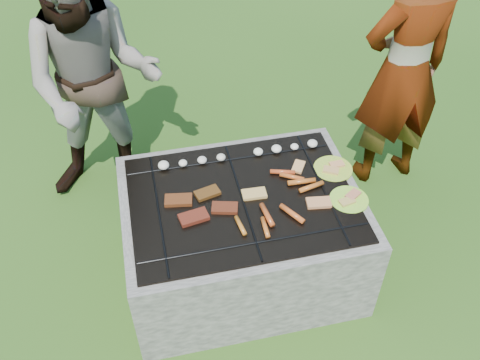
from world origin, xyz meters
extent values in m
plane|color=#1E4411|center=(0.00, 0.00, 0.00)|extent=(60.00, 60.00, 0.00)
cube|color=gray|center=(0.00, 0.41, 0.30)|extent=(1.30, 0.18, 0.60)
cube|color=#A8A095|center=(0.00, -0.41, 0.30)|extent=(1.30, 0.18, 0.60)
cube|color=#A89F95|center=(-0.56, 0.00, 0.30)|extent=(0.18, 0.64, 0.60)
cube|color=#9F968D|center=(0.56, 0.00, 0.30)|extent=(0.18, 0.64, 0.60)
cube|color=black|center=(0.00, 0.00, 0.24)|extent=(0.94, 0.64, 0.48)
sphere|color=#FF5914|center=(0.00, 0.00, 0.46)|extent=(0.10, 0.10, 0.10)
cube|color=black|center=(0.00, 0.00, 0.61)|extent=(1.20, 0.90, 0.01)
cylinder|color=black|center=(-0.45, 0.00, 0.61)|extent=(0.01, 0.88, 0.01)
cylinder|color=black|center=(0.00, 0.00, 0.61)|extent=(0.01, 0.88, 0.01)
cylinder|color=black|center=(0.45, 0.00, 0.61)|extent=(0.01, 0.88, 0.01)
cylinder|color=black|center=(0.00, -0.32, 0.61)|extent=(1.18, 0.01, 0.01)
cylinder|color=black|center=(0.00, 0.32, 0.61)|extent=(1.18, 0.01, 0.01)
ellipsoid|color=#E9E5C6|center=(-0.38, 0.33, 0.63)|extent=(0.06, 0.06, 0.04)
ellipsoid|color=#F0E6CB|center=(-0.27, 0.33, 0.63)|extent=(0.05, 0.05, 0.03)
ellipsoid|color=beige|center=(-0.16, 0.33, 0.63)|extent=(0.05, 0.05, 0.04)
ellipsoid|color=beige|center=(-0.05, 0.33, 0.63)|extent=(0.05, 0.05, 0.04)
ellipsoid|color=white|center=(0.17, 0.33, 0.63)|extent=(0.06, 0.06, 0.04)
ellipsoid|color=white|center=(0.28, 0.33, 0.63)|extent=(0.06, 0.06, 0.04)
ellipsoid|color=white|center=(0.40, 0.33, 0.63)|extent=(0.05, 0.05, 0.03)
ellipsoid|color=silver|center=(0.51, 0.33, 0.63)|extent=(0.06, 0.06, 0.04)
cube|color=#93441A|center=(-0.34, 0.05, 0.62)|extent=(0.16, 0.11, 0.02)
cube|color=brown|center=(-0.18, 0.07, 0.62)|extent=(0.15, 0.11, 0.02)
cube|color=maroon|center=(-0.28, -0.09, 0.62)|extent=(0.16, 0.11, 0.02)
cube|color=maroon|center=(-0.11, -0.06, 0.62)|extent=(0.15, 0.11, 0.02)
cylinder|color=#CA4D21|center=(0.27, 0.14, 0.63)|extent=(0.14, 0.07, 0.03)
cylinder|color=#D94A23|center=(0.31, 0.09, 0.62)|extent=(0.13, 0.09, 0.03)
cylinder|color=orange|center=(0.35, 0.04, 0.63)|extent=(0.16, 0.04, 0.03)
cylinder|color=orange|center=(0.39, -0.01, 0.63)|extent=(0.15, 0.06, 0.03)
cylinder|color=#BF4F1F|center=(0.10, -0.16, 0.63)|extent=(0.05, 0.16, 0.03)
cylinder|color=orange|center=(0.23, -0.18, 0.63)|extent=(0.11, 0.15, 0.03)
cylinder|color=orange|center=(-0.05, -0.20, 0.62)|extent=(0.04, 0.13, 0.02)
cylinder|color=orange|center=(0.07, -0.24, 0.62)|extent=(0.03, 0.13, 0.02)
cube|color=#DCBE70|center=(0.07, 0.01, 0.62)|extent=(0.13, 0.08, 0.02)
cube|color=tan|center=(0.39, -0.13, 0.62)|extent=(0.14, 0.09, 0.02)
cube|color=#F4D57D|center=(0.37, 0.17, 0.62)|extent=(0.10, 0.12, 0.01)
cylinder|color=yellow|center=(0.56, 0.12, 0.61)|extent=(0.23, 0.23, 0.01)
cube|color=tan|center=(0.54, 0.10, 0.62)|extent=(0.10, 0.09, 0.01)
cube|color=#E1B673|center=(0.59, 0.14, 0.62)|extent=(0.08, 0.05, 0.01)
cylinder|color=#E9F53A|center=(0.56, -0.14, 0.61)|extent=(0.24, 0.24, 0.01)
cube|color=tan|center=(0.54, -0.16, 0.62)|extent=(0.09, 0.07, 0.01)
cube|color=tan|center=(0.59, -0.12, 0.62)|extent=(0.10, 0.09, 0.01)
imported|color=#A49989|center=(1.19, 0.63, 0.86)|extent=(0.65, 0.46, 1.71)
imported|color=#A39488|center=(-0.71, 0.90, 0.87)|extent=(0.93, 0.77, 1.73)
camera|label=1|loc=(-0.45, -1.97, 2.67)|focal=40.00mm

